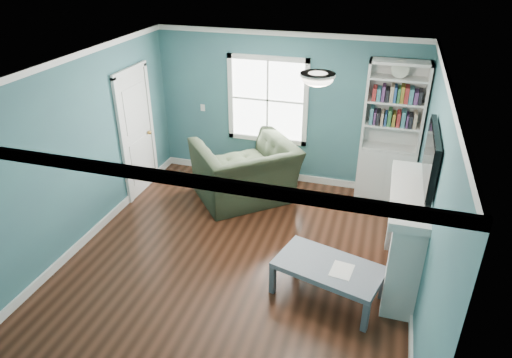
# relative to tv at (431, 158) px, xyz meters

# --- Properties ---
(floor) EXTENTS (5.00, 5.00, 0.00)m
(floor) POSITION_rel_tv_xyz_m (-2.20, -0.20, -1.72)
(floor) COLOR black
(floor) RESTS_ON ground
(room_walls) EXTENTS (5.00, 5.00, 5.00)m
(room_walls) POSITION_rel_tv_xyz_m (-2.20, -0.20, -0.14)
(room_walls) COLOR #365C68
(room_walls) RESTS_ON ground
(trim) EXTENTS (4.50, 5.00, 2.60)m
(trim) POSITION_rel_tv_xyz_m (-2.20, -0.20, -0.49)
(trim) COLOR white
(trim) RESTS_ON ground
(window) EXTENTS (1.40, 0.06, 1.50)m
(window) POSITION_rel_tv_xyz_m (-2.50, 2.29, -0.27)
(window) COLOR white
(window) RESTS_ON room_walls
(bookshelf) EXTENTS (0.90, 0.35, 2.31)m
(bookshelf) POSITION_rel_tv_xyz_m (-0.43, 2.10, -0.80)
(bookshelf) COLOR silver
(bookshelf) RESTS_ON ground
(fireplace) EXTENTS (0.44, 1.58, 1.30)m
(fireplace) POSITION_rel_tv_xyz_m (-0.12, 0.00, -1.09)
(fireplace) COLOR black
(fireplace) RESTS_ON ground
(tv) EXTENTS (0.06, 1.10, 0.65)m
(tv) POSITION_rel_tv_xyz_m (0.00, 0.00, 0.00)
(tv) COLOR black
(tv) RESTS_ON fireplace
(door) EXTENTS (0.12, 0.98, 2.17)m
(door) POSITION_rel_tv_xyz_m (-4.42, 1.20, -0.65)
(door) COLOR silver
(door) RESTS_ON ground
(ceiling_fixture) EXTENTS (0.38, 0.38, 0.15)m
(ceiling_fixture) POSITION_rel_tv_xyz_m (-1.30, -0.10, 0.82)
(ceiling_fixture) COLOR white
(ceiling_fixture) RESTS_ON room_walls
(light_switch) EXTENTS (0.08, 0.01, 0.12)m
(light_switch) POSITION_rel_tv_xyz_m (-3.70, 2.28, -0.52)
(light_switch) COLOR white
(light_switch) RESTS_ON room_walls
(recliner) EXTENTS (1.79, 1.73, 1.32)m
(recliner) POSITION_rel_tv_xyz_m (-2.63, 1.40, -1.06)
(recliner) COLOR black
(recliner) RESTS_ON ground
(coffee_table) EXTENTS (1.38, 0.98, 0.45)m
(coffee_table) POSITION_rel_tv_xyz_m (-0.95, -0.56, -1.33)
(coffee_table) COLOR #515862
(coffee_table) RESTS_ON ground
(paper_sheet) EXTENTS (0.28, 0.34, 0.00)m
(paper_sheet) POSITION_rel_tv_xyz_m (-0.79, -0.61, -1.27)
(paper_sheet) COLOR white
(paper_sheet) RESTS_ON coffee_table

